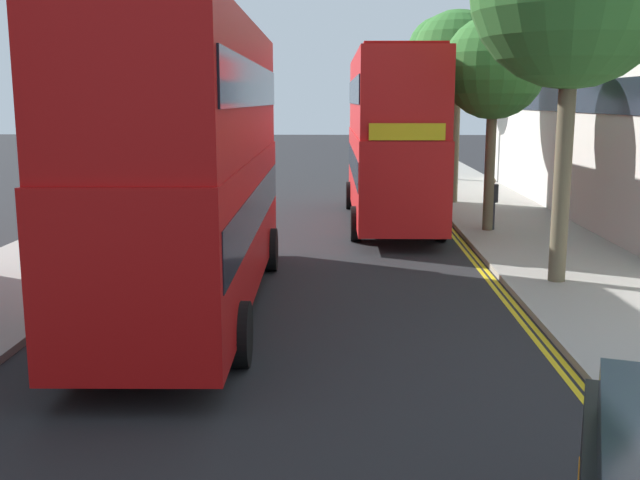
{
  "coord_description": "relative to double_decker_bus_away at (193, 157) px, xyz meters",
  "views": [
    {
      "loc": [
        0.9,
        -1.3,
        4.1
      ],
      "look_at": [
        0.5,
        11.0,
        1.8
      ],
      "focal_mm": 42.01,
      "sensor_mm": 36.0,
      "label": 1
    }
  ],
  "objects": [
    {
      "name": "street_tree_far",
      "position": [
        7.77,
        24.12,
        3.46
      ],
      "size": [
        3.39,
        3.39,
        8.11
      ],
      "color": "#6B6047",
      "rests_on": "sidewalk_right"
    },
    {
      "name": "kerb_line_outer",
      "position": [
        6.44,
        0.86,
        -3.03
      ],
      "size": [
        0.1,
        56.0,
        0.01
      ],
      "primitive_type": "cube",
      "color": "yellow",
      "rests_on": "ground"
    },
    {
      "name": "double_decker_bus_away",
      "position": [
        0.0,
        0.0,
        0.0
      ],
      "size": [
        3.0,
        10.87,
        5.64
      ],
      "color": "#B20F0F",
      "rests_on": "ground"
    },
    {
      "name": "sidewalk_right",
      "position": [
        8.54,
        2.86,
        -2.96
      ],
      "size": [
        4.0,
        80.0,
        0.14
      ],
      "primitive_type": "cube",
      "color": "#9E9991",
      "rests_on": "ground"
    },
    {
      "name": "double_decker_bus_oncoming",
      "position": [
        4.48,
        10.74,
        0.0
      ],
      "size": [
        2.94,
        10.85,
        5.64
      ],
      "color": "red",
      "rests_on": "ground"
    },
    {
      "name": "kerb_line_inner",
      "position": [
        6.28,
        0.86,
        -3.03
      ],
      "size": [
        0.1,
        56.0,
        0.01
      ],
      "primitive_type": "cube",
      "color": "yellow",
      "rests_on": "ground"
    },
    {
      "name": "street_tree_distant",
      "position": [
        7.24,
        15.13,
        2.71
      ],
      "size": [
        3.43,
        3.43,
        7.37
      ],
      "color": "#6B6047",
      "rests_on": "sidewalk_right"
    },
    {
      "name": "pedestrian_far",
      "position": [
        7.53,
        8.74,
        -2.04
      ],
      "size": [
        0.34,
        0.22,
        1.62
      ],
      "color": "#2D2D38",
      "rests_on": "sidewalk_right"
    },
    {
      "name": "sidewalk_left",
      "position": [
        -4.46,
        2.86,
        -2.96
      ],
      "size": [
        4.0,
        80.0,
        0.14
      ],
      "primitive_type": "cube",
      "color": "#9E9991",
      "rests_on": "ground"
    },
    {
      "name": "street_tree_near",
      "position": [
        7.4,
        8.65,
        2.0
      ],
      "size": [
        3.09,
        3.09,
        6.47
      ],
      "color": "#6B6047",
      "rests_on": "sidewalk_right"
    }
  ]
}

